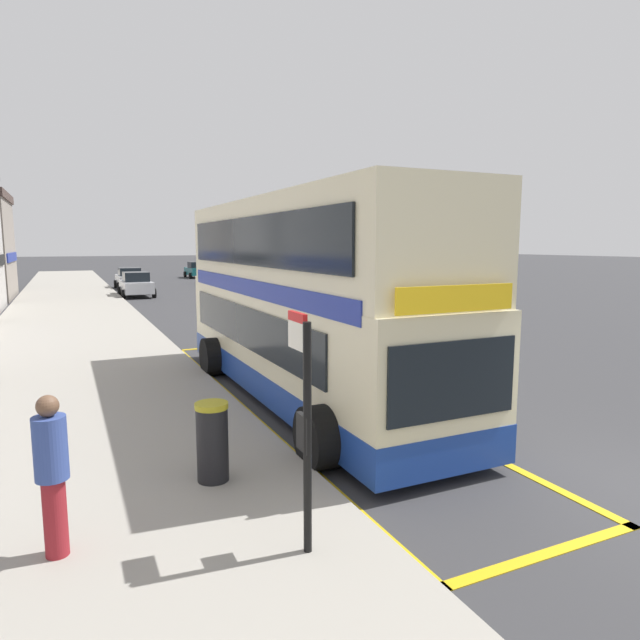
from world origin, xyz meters
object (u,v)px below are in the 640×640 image
(bus_stop_sign, at_px, (304,412))
(parked_car_silver_across, at_px, (130,278))
(parked_car_silver_ahead, at_px, (136,285))
(pedestrian_further_back, at_px, (52,469))
(parked_car_teal_far, at_px, (197,270))
(litter_bin, at_px, (212,441))
(parked_car_black_distant, at_px, (218,275))
(double_decker_bus, at_px, (302,307))

(bus_stop_sign, height_order, parked_car_silver_across, bus_stop_sign)
(parked_car_silver_ahead, distance_m, pedestrian_further_back, 31.70)
(parked_car_teal_far, distance_m, litter_bin, 49.88)
(pedestrian_further_back, bearing_deg, parked_car_teal_far, 75.95)
(parked_car_teal_far, height_order, parked_car_black_distant, same)
(parked_car_silver_across, height_order, pedestrian_further_back, pedestrian_further_back)
(parked_car_black_distant, bearing_deg, double_decker_bus, -104.23)
(bus_stop_sign, distance_m, parked_car_teal_far, 51.88)
(parked_car_silver_ahead, xyz_separation_m, parked_car_teal_far, (8.05, 18.53, 0.00))
(bus_stop_sign, bearing_deg, parked_car_silver_ahead, 86.50)
(double_decker_bus, relative_size, parked_car_teal_far, 2.52)
(double_decker_bus, bearing_deg, parked_car_teal_far, 80.50)
(double_decker_bus, bearing_deg, pedestrian_further_back, -135.02)
(double_decker_bus, height_order, bus_stop_sign, double_decker_bus)
(parked_car_black_distant, bearing_deg, litter_bin, -107.26)
(bus_stop_sign, height_order, pedestrian_further_back, bus_stop_sign)
(pedestrian_further_back, distance_m, litter_bin, 2.33)
(litter_bin, bearing_deg, bus_stop_sign, -77.27)
(parked_car_silver_ahead, height_order, pedestrian_further_back, pedestrian_further_back)
(parked_car_silver_ahead, xyz_separation_m, litter_bin, (-2.46, -30.23, -0.09))
(bus_stop_sign, xyz_separation_m, litter_bin, (-0.48, 2.14, -0.97))
(litter_bin, bearing_deg, parked_car_silver_across, 85.71)
(parked_car_black_distant, relative_size, pedestrian_further_back, 2.38)
(parked_car_teal_far, bearing_deg, pedestrian_further_back, 76.56)
(double_decker_bus, distance_m, pedestrian_further_back, 7.09)
(pedestrian_further_back, bearing_deg, bus_stop_sign, -21.74)
(pedestrian_further_back, relative_size, litter_bin, 1.57)
(bus_stop_sign, bearing_deg, parked_car_black_distant, 76.71)
(litter_bin, bearing_deg, parked_car_teal_far, 77.84)
(double_decker_bus, relative_size, pedestrian_further_back, 6.00)
(parked_car_silver_across, bearing_deg, double_decker_bus, -87.71)
(bus_stop_sign, height_order, litter_bin, bus_stop_sign)
(parked_car_teal_far, xyz_separation_m, parked_car_black_distant, (-0.21, -9.32, 0.00))
(parked_car_silver_ahead, relative_size, parked_car_teal_far, 1.00)
(litter_bin, bearing_deg, parked_car_black_distant, 75.36)
(parked_car_black_distant, xyz_separation_m, pedestrian_further_back, (-12.28, -40.60, 0.30))
(parked_car_silver_ahead, xyz_separation_m, parked_car_silver_across, (0.33, 7.09, 0.00))
(double_decker_bus, height_order, parked_car_silver_ahead, double_decker_bus)
(parked_car_black_distant, bearing_deg, pedestrian_further_back, -109.46)
(parked_car_black_distant, bearing_deg, parked_car_teal_far, 86.10)
(bus_stop_sign, distance_m, pedestrian_further_back, 2.71)
(parked_car_teal_far, bearing_deg, bus_stop_sign, 79.46)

